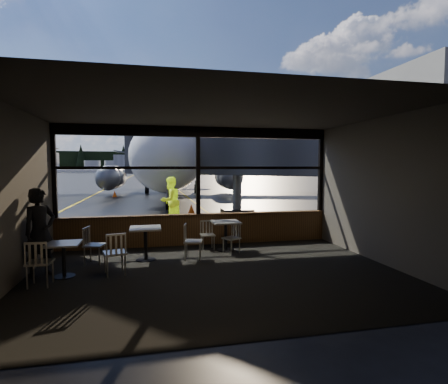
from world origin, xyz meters
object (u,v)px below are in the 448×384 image
object	(u,v)px
chair_near_n	(208,235)
passenger	(40,232)
airliner	(171,134)
cafe_table_left	(64,260)
chair_near_e	(231,238)
chair_near_w	(193,242)
cone_wing	(115,194)
cafe_table_mid	(146,244)
chair_mid_s	(115,253)
cafe_table_near	(226,236)
ground_crew	(170,201)
jet_bridge	(258,167)
cone_nose	(191,210)
chair_left_s	(40,263)
chair_mid_w	(95,246)

from	to	relation	value
chair_near_n	passenger	world-z (taller)	passenger
airliner	chair_near_n	world-z (taller)	airliner
cafe_table_left	chair_near_e	bearing A→B (deg)	17.92
chair_near_w	cone_wing	size ratio (longest dim) A/B	1.88
cafe_table_mid	chair_mid_s	bearing A→B (deg)	-120.92
cafe_table_near	ground_crew	world-z (taller)	ground_crew
chair_near_e	chair_near_w	world-z (taller)	chair_near_w
jet_bridge	cone_nose	size ratio (longest dim) A/B	19.94
chair_left_s	ground_crew	xyz separation A→B (m)	(2.93, 6.90, 0.51)
chair_near_w	chair_left_s	xyz separation A→B (m)	(-3.15, -1.31, 0.00)
chair_mid_s	chair_left_s	distance (m)	1.43
chair_near_n	chair_left_s	bearing A→B (deg)	31.07
cafe_table_near	chair_mid_w	distance (m)	3.42
jet_bridge	chair_left_s	world-z (taller)	jet_bridge
cafe_table_mid	chair_near_w	xyz separation A→B (m)	(1.16, -0.21, 0.04)
chair_left_s	cone_wing	xyz separation A→B (m)	(-0.56, 21.41, -0.22)
passenger	cone_wing	bearing A→B (deg)	45.22
chair_near_w	chair_mid_s	distance (m)	1.99
cone_nose	chair_near_w	bearing A→B (deg)	-96.56
cafe_table_mid	chair_near_w	size ratio (longest dim) A/B	0.91
chair_left_s	cone_wing	world-z (taller)	chair_left_s
cafe_table_near	chair_near_w	distance (m)	1.28
airliner	cone_wing	bearing A→B (deg)	-148.97
chair_near_n	chair_left_s	distance (m)	4.36
cafe_table_left	ground_crew	distance (m)	6.93
cafe_table_mid	chair_mid_s	xyz separation A→B (m)	(-0.64, -1.07, 0.06)
airliner	cone_wing	world-z (taller)	airliner
airliner	chair_near_w	world-z (taller)	airliner
chair_mid_w	chair_mid_s	bearing A→B (deg)	43.87
jet_bridge	cone_nose	xyz separation A→B (m)	(-3.02, 1.08, -2.06)
cafe_table_left	chair_near_n	bearing A→B (deg)	28.48
jet_bridge	chair_near_w	world-z (taller)	jet_bridge
jet_bridge	airliner	bearing A→B (deg)	101.45
jet_bridge	chair_mid_w	xyz separation A→B (m)	(-6.31, -7.11, -1.88)
chair_near_w	ground_crew	distance (m)	5.62
passenger	ground_crew	xyz separation A→B (m)	(3.11, 6.20, 0.03)
jet_bridge	cafe_table_mid	world-z (taller)	jet_bridge
chair_near_w	ground_crew	xyz separation A→B (m)	(-0.22, 5.59, 0.51)
chair_near_n	chair_mid_s	bearing A→B (deg)	37.60
cafe_table_near	chair_near_n	distance (m)	0.53
chair_mid_w	cone_wing	xyz separation A→B (m)	(-1.36, 20.01, -0.21)
chair_left_s	passenger	xyz separation A→B (m)	(-0.18, 0.70, 0.48)
cafe_table_mid	cafe_table_left	bearing A→B (deg)	-148.69
chair_mid_s	airliner	bearing A→B (deg)	69.39
cafe_table_near	chair_mid_s	size ratio (longest dim) A/B	0.88
chair_mid_w	chair_left_s	world-z (taller)	chair_left_s
chair_mid_s	ground_crew	size ratio (longest dim) A/B	0.49
cafe_table_near	cone_wing	xyz separation A→B (m)	(-4.72, 19.32, -0.17)
cafe_table_left	chair_mid_w	world-z (taller)	chair_mid_w
cafe_table_mid	chair_mid_s	distance (m)	1.25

